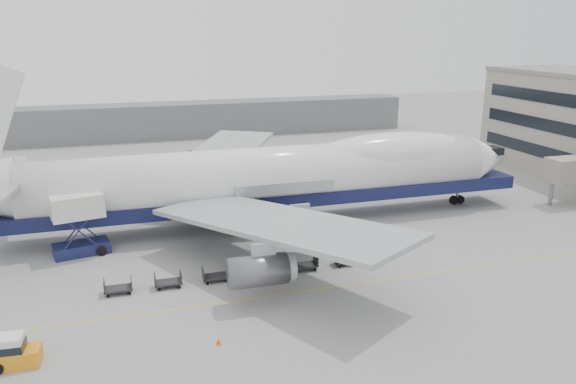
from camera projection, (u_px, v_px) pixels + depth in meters
name	position (u px, v px, depth m)	size (l,w,h in m)	color
ground	(301.00, 262.00, 53.81)	(260.00, 260.00, 0.00)	gray
apron_line	(323.00, 289.00, 48.30)	(60.00, 0.15, 0.01)	gold
hangar	(146.00, 121.00, 114.27)	(110.00, 8.00, 7.00)	slate
airliner	(273.00, 175.00, 63.45)	(67.00, 55.30, 19.98)	white
catering_truck	(79.00, 221.00, 54.96)	(5.67, 4.39, 6.16)	#191F4B
baggage_tug	(14.00, 352.00, 37.02)	(3.11, 1.83, 2.19)	orange
traffic_cone	(218.00, 341.00, 39.70)	(0.37, 0.37, 0.55)	#F2570C
dolly_0	(118.00, 288.00, 47.33)	(2.30, 1.35, 1.30)	#2D2D30
dolly_1	(168.00, 281.00, 48.51)	(2.30, 1.35, 1.30)	#2D2D30
dolly_2	(216.00, 275.00, 49.68)	(2.30, 1.35, 1.30)	#2D2D30
dolly_3	(261.00, 270.00, 50.86)	(2.30, 1.35, 1.30)	#2D2D30
dolly_4	(305.00, 264.00, 52.03)	(2.30, 1.35, 1.30)	#2D2D30
dolly_5	(346.00, 259.00, 53.21)	(2.30, 1.35, 1.30)	#2D2D30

